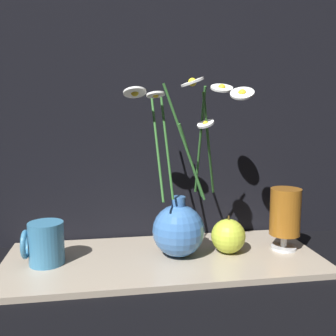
{
  "coord_description": "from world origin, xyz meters",
  "views": [
    {
      "loc": [
        -0.11,
        -0.74,
        0.31
      ],
      "look_at": [
        0.01,
        0.0,
        0.2
      ],
      "focal_mm": 40.0,
      "sensor_mm": 36.0,
      "label": 1
    }
  ],
  "objects_px": {
    "yellow_mug": "(45,243)",
    "orange_fruit": "(228,236)",
    "tea_glass": "(286,214)",
    "vase_with_flowers": "(179,222)"
  },
  "relations": [
    {
      "from": "yellow_mug",
      "to": "orange_fruit",
      "type": "xyz_separation_m",
      "value": [
        0.38,
        -0.0,
        -0.01
      ]
    },
    {
      "from": "tea_glass",
      "to": "orange_fruit",
      "type": "height_order",
      "value": "tea_glass"
    },
    {
      "from": "yellow_mug",
      "to": "tea_glass",
      "type": "xyz_separation_m",
      "value": [
        0.51,
        -0.01,
        0.04
      ]
    },
    {
      "from": "vase_with_flowers",
      "to": "yellow_mug",
      "type": "height_order",
      "value": "vase_with_flowers"
    },
    {
      "from": "yellow_mug",
      "to": "tea_glass",
      "type": "height_order",
      "value": "tea_glass"
    },
    {
      "from": "vase_with_flowers",
      "to": "yellow_mug",
      "type": "distance_m",
      "value": 0.27
    },
    {
      "from": "tea_glass",
      "to": "yellow_mug",
      "type": "bearing_deg",
      "value": 179.29
    },
    {
      "from": "yellow_mug",
      "to": "orange_fruit",
      "type": "height_order",
      "value": "yellow_mug"
    },
    {
      "from": "vase_with_flowers",
      "to": "orange_fruit",
      "type": "distance_m",
      "value": 0.11
    },
    {
      "from": "yellow_mug",
      "to": "tea_glass",
      "type": "bearing_deg",
      "value": -0.71
    }
  ]
}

